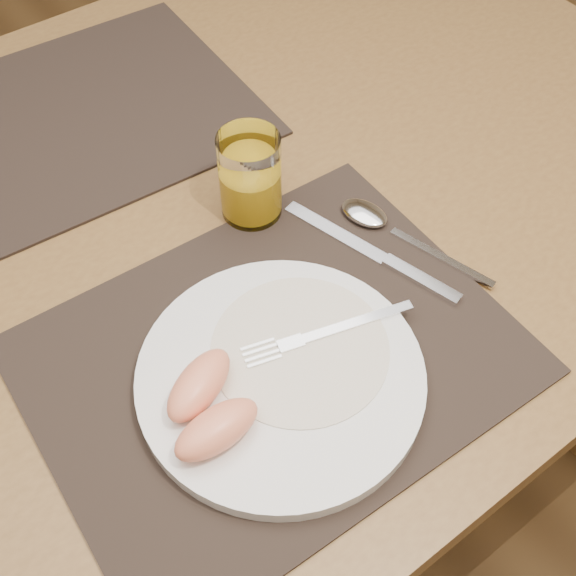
{
  "coord_description": "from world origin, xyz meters",
  "views": [
    {
      "loc": [
        -0.24,
        -0.53,
        1.35
      ],
      "look_at": [
        0.03,
        -0.17,
        0.77
      ],
      "focal_mm": 45.0,
      "sensor_mm": 36.0,
      "label": 1
    }
  ],
  "objects_px": {
    "knife": "(385,259)",
    "juice_glass": "(250,180)",
    "placemat_far": "(69,121)",
    "spoon": "(376,219)",
    "placemat_near": "(273,357)",
    "table": "(186,261)",
    "plate": "(281,377)",
    "fork": "(314,336)"
  },
  "relations": [
    {
      "from": "knife",
      "to": "juice_glass",
      "type": "bearing_deg",
      "value": 115.82
    },
    {
      "from": "placemat_far",
      "to": "spoon",
      "type": "height_order",
      "value": "spoon"
    },
    {
      "from": "knife",
      "to": "placemat_near",
      "type": "bearing_deg",
      "value": -171.0
    },
    {
      "from": "knife",
      "to": "spoon",
      "type": "height_order",
      "value": "spoon"
    },
    {
      "from": "table",
      "to": "placemat_far",
      "type": "relative_size",
      "value": 3.11
    },
    {
      "from": "placemat_far",
      "to": "plate",
      "type": "distance_m",
      "value": 0.47
    },
    {
      "from": "placemat_far",
      "to": "juice_glass",
      "type": "xyz_separation_m",
      "value": [
        0.1,
        -0.27,
        0.05
      ]
    },
    {
      "from": "plate",
      "to": "placemat_far",
      "type": "bearing_deg",
      "value": 88.98
    },
    {
      "from": "spoon",
      "to": "juice_glass",
      "type": "bearing_deg",
      "value": 135.1
    },
    {
      "from": "placemat_far",
      "to": "knife",
      "type": "bearing_deg",
      "value": -67.94
    },
    {
      "from": "juice_glass",
      "to": "placemat_near",
      "type": "bearing_deg",
      "value": -118.75
    },
    {
      "from": "placemat_near",
      "to": "juice_glass",
      "type": "xyz_separation_m",
      "value": [
        0.09,
        0.17,
        0.05
      ]
    },
    {
      "from": "spoon",
      "to": "placemat_far",
      "type": "bearing_deg",
      "value": 118.13
    },
    {
      "from": "placemat_far",
      "to": "plate",
      "type": "relative_size",
      "value": 1.67
    },
    {
      "from": "plate",
      "to": "juice_glass",
      "type": "bearing_deg",
      "value": 62.15
    },
    {
      "from": "placemat_near",
      "to": "fork",
      "type": "height_order",
      "value": "fork"
    },
    {
      "from": "placemat_far",
      "to": "fork",
      "type": "relative_size",
      "value": 2.61
    },
    {
      "from": "juice_glass",
      "to": "spoon",
      "type": "bearing_deg",
      "value": -44.9
    },
    {
      "from": "juice_glass",
      "to": "fork",
      "type": "bearing_deg",
      "value": -106.8
    },
    {
      "from": "placemat_near",
      "to": "juice_glass",
      "type": "height_order",
      "value": "juice_glass"
    },
    {
      "from": "plate",
      "to": "juice_glass",
      "type": "xyz_separation_m",
      "value": [
        0.11,
        0.2,
        0.04
      ]
    },
    {
      "from": "fork",
      "to": "spoon",
      "type": "distance_m",
      "value": 0.18
    },
    {
      "from": "fork",
      "to": "spoon",
      "type": "relative_size",
      "value": 0.91
    },
    {
      "from": "table",
      "to": "placemat_near",
      "type": "relative_size",
      "value": 3.11
    },
    {
      "from": "placemat_near",
      "to": "placemat_far",
      "type": "height_order",
      "value": "same"
    },
    {
      "from": "placemat_near",
      "to": "fork",
      "type": "bearing_deg",
      "value": -21.26
    },
    {
      "from": "fork",
      "to": "juice_glass",
      "type": "distance_m",
      "value": 0.2
    },
    {
      "from": "fork",
      "to": "spoon",
      "type": "xyz_separation_m",
      "value": [
        0.16,
        0.09,
        -0.01
      ]
    },
    {
      "from": "placemat_near",
      "to": "juice_glass",
      "type": "distance_m",
      "value": 0.2
    },
    {
      "from": "knife",
      "to": "spoon",
      "type": "relative_size",
      "value": 1.14
    },
    {
      "from": "juice_glass",
      "to": "placemat_far",
      "type": "bearing_deg",
      "value": 109.91
    },
    {
      "from": "juice_glass",
      "to": "table",
      "type": "bearing_deg",
      "value": 145.32
    },
    {
      "from": "plate",
      "to": "spoon",
      "type": "distance_m",
      "value": 0.23
    },
    {
      "from": "plate",
      "to": "knife",
      "type": "distance_m",
      "value": 0.18
    },
    {
      "from": "plate",
      "to": "fork",
      "type": "bearing_deg",
      "value": 13.94
    },
    {
      "from": "placemat_near",
      "to": "fork",
      "type": "relative_size",
      "value": 2.61
    },
    {
      "from": "placemat_far",
      "to": "knife",
      "type": "distance_m",
      "value": 0.45
    },
    {
      "from": "fork",
      "to": "spoon",
      "type": "height_order",
      "value": "fork"
    },
    {
      "from": "plate",
      "to": "juice_glass",
      "type": "distance_m",
      "value": 0.23
    },
    {
      "from": "knife",
      "to": "fork",
      "type": "bearing_deg",
      "value": -162.14
    },
    {
      "from": "knife",
      "to": "table",
      "type": "bearing_deg",
      "value": 125.77
    },
    {
      "from": "fork",
      "to": "juice_glass",
      "type": "xyz_separation_m",
      "value": [
        0.06,
        0.19,
        0.03
      ]
    }
  ]
}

